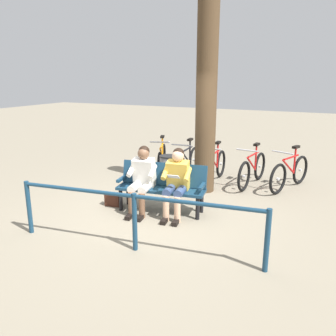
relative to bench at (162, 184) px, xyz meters
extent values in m
plane|color=gray|center=(0.09, 0.26, -0.51)|extent=(40.00, 40.00, 0.00)
cube|color=navy|center=(-0.01, 0.08, -0.08)|extent=(1.65, 0.68, 0.05)
cube|color=navy|center=(0.02, -0.11, 0.15)|extent=(1.60, 0.37, 0.42)
cube|color=navy|center=(-0.76, -0.03, 0.05)|extent=(0.12, 0.40, 0.05)
cube|color=navy|center=(0.74, 0.19, 0.05)|extent=(0.12, 0.40, 0.05)
cylinder|color=black|center=(-0.75, 0.14, -0.31)|extent=(0.07, 0.07, 0.40)
cylinder|color=black|center=(0.67, 0.36, -0.31)|extent=(0.07, 0.07, 0.40)
cylinder|color=black|center=(-0.70, -0.20, -0.31)|extent=(0.07, 0.07, 0.40)
cylinder|color=black|center=(0.73, 0.02, -0.31)|extent=(0.07, 0.07, 0.40)
cube|color=gold|center=(-0.32, 0.01, 0.20)|extent=(0.42, 0.36, 0.55)
sphere|color=#D8A884|center=(-0.33, 0.03, 0.56)|extent=(0.21, 0.21, 0.21)
sphere|color=black|center=(-0.32, 0.00, 0.59)|extent=(0.20, 0.20, 0.20)
cylinder|color=#334772|center=(-0.45, 0.20, -0.02)|extent=(0.21, 0.42, 0.15)
cylinder|color=#D8A884|center=(-0.48, 0.39, -0.28)|extent=(0.11, 0.11, 0.45)
cube|color=black|center=(-0.50, 0.49, -0.47)|extent=(0.12, 0.23, 0.07)
cylinder|color=gold|center=(-0.54, 0.10, 0.27)|extent=(0.13, 0.31, 0.23)
cylinder|color=#334772|center=(-0.25, 0.23, -0.02)|extent=(0.21, 0.42, 0.15)
cylinder|color=#D8A884|center=(-0.28, 0.42, -0.28)|extent=(0.11, 0.11, 0.45)
cube|color=black|center=(-0.30, 0.52, -0.47)|extent=(0.12, 0.23, 0.07)
cylinder|color=gold|center=(-0.14, 0.16, 0.27)|extent=(0.13, 0.31, 0.23)
cube|color=silver|center=(-0.37, 0.31, 0.26)|extent=(0.22, 0.15, 0.09)
cube|color=white|center=(0.31, 0.11, 0.20)|extent=(0.42, 0.36, 0.55)
sphere|color=brown|center=(0.31, 0.13, 0.56)|extent=(0.21, 0.21, 0.21)
sphere|color=black|center=(0.31, 0.10, 0.59)|extent=(0.20, 0.20, 0.20)
cylinder|color=white|center=(0.18, 0.29, -0.02)|extent=(0.21, 0.42, 0.15)
cylinder|color=brown|center=(0.15, 0.49, -0.28)|extent=(0.11, 0.11, 0.45)
cube|color=black|center=(0.14, 0.59, -0.47)|extent=(0.12, 0.23, 0.07)
cylinder|color=white|center=(0.09, 0.20, 0.27)|extent=(0.13, 0.31, 0.23)
cylinder|color=white|center=(0.38, 0.32, -0.02)|extent=(0.21, 0.42, 0.15)
cylinder|color=brown|center=(0.35, 0.52, -0.28)|extent=(0.11, 0.11, 0.45)
cube|color=black|center=(0.33, 0.62, -0.47)|extent=(0.12, 0.23, 0.07)
cylinder|color=white|center=(0.49, 0.26, 0.27)|extent=(0.13, 0.31, 0.23)
cube|color=#3F1E14|center=(0.94, 0.22, -0.39)|extent=(0.31, 0.17, 0.24)
cylinder|color=#4C3823|center=(-0.31, -1.40, 1.50)|extent=(0.43, 0.43, 4.02)
cylinder|color=slate|center=(0.44, -1.15, -0.15)|extent=(0.35, 0.35, 0.72)
cylinder|color=black|center=(0.44, -1.15, 0.23)|extent=(0.36, 0.36, 0.03)
torus|color=black|center=(-1.78, -1.83, -0.18)|extent=(0.28, 0.64, 0.66)
cylinder|color=silver|center=(-1.78, -1.83, -0.18)|extent=(0.07, 0.07, 0.06)
torus|color=black|center=(-2.13, -2.79, -0.18)|extent=(0.28, 0.64, 0.66)
cylinder|color=silver|center=(-2.13, -2.79, -0.18)|extent=(0.07, 0.07, 0.06)
cylinder|color=#B71414|center=(-1.95, -2.31, 0.20)|extent=(0.25, 0.61, 0.04)
cylinder|color=#B71414|center=(-1.93, -2.23, 0.00)|extent=(0.24, 0.57, 0.43)
cylinder|color=#B71414|center=(-2.01, -2.48, 0.12)|extent=(0.04, 0.04, 0.55)
cube|color=black|center=(-2.01, -2.48, 0.40)|extent=(0.16, 0.24, 0.05)
cylinder|color=#B2B2B7|center=(-1.81, -1.92, 0.37)|extent=(0.46, 0.19, 0.03)
torus|color=black|center=(-1.09, -1.72, -0.18)|extent=(0.14, 0.66, 0.66)
cylinder|color=silver|center=(-1.09, -1.72, -0.18)|extent=(0.06, 0.07, 0.06)
torus|color=black|center=(-1.23, -2.73, -0.18)|extent=(0.14, 0.66, 0.66)
cylinder|color=silver|center=(-1.23, -2.73, -0.18)|extent=(0.06, 0.07, 0.06)
cylinder|color=#B71414|center=(-1.16, -2.22, 0.20)|extent=(0.12, 0.63, 0.04)
cylinder|color=#B71414|center=(-1.15, -2.14, 0.00)|extent=(0.12, 0.60, 0.43)
cylinder|color=#B71414|center=(-1.18, -2.40, 0.12)|extent=(0.04, 0.04, 0.55)
cube|color=black|center=(-1.18, -2.40, 0.40)|extent=(0.12, 0.23, 0.05)
cylinder|color=#B2B2B7|center=(-1.11, -1.82, 0.37)|extent=(0.48, 0.09, 0.03)
torus|color=black|center=(-0.35, -1.54, -0.18)|extent=(0.08, 0.66, 0.66)
cylinder|color=silver|center=(-0.35, -1.54, -0.18)|extent=(0.05, 0.06, 0.06)
torus|color=black|center=(-0.32, -2.56, -0.18)|extent=(0.08, 0.66, 0.66)
cylinder|color=silver|center=(-0.32, -2.56, -0.18)|extent=(0.05, 0.06, 0.06)
cylinder|color=#B71414|center=(-0.34, -2.05, 0.20)|extent=(0.06, 0.63, 0.04)
cylinder|color=#B71414|center=(-0.34, -1.97, 0.00)|extent=(0.06, 0.60, 0.43)
cylinder|color=#B71414|center=(-0.33, -2.23, 0.12)|extent=(0.04, 0.04, 0.55)
cube|color=black|center=(-0.33, -2.23, 0.40)|extent=(0.10, 0.22, 0.05)
cylinder|color=#B2B2B7|center=(-0.35, -1.64, 0.37)|extent=(0.48, 0.05, 0.03)
torus|color=black|center=(0.37, -1.63, -0.18)|extent=(0.09, 0.66, 0.66)
cylinder|color=silver|center=(0.37, -1.63, -0.18)|extent=(0.05, 0.06, 0.06)
torus|color=black|center=(0.42, -2.65, -0.18)|extent=(0.09, 0.66, 0.66)
cylinder|color=silver|center=(0.42, -2.65, -0.18)|extent=(0.05, 0.06, 0.06)
cylinder|color=black|center=(0.39, -2.14, 0.20)|extent=(0.07, 0.63, 0.04)
cylinder|color=black|center=(0.39, -2.06, 0.00)|extent=(0.07, 0.60, 0.43)
cylinder|color=black|center=(0.40, -2.32, 0.12)|extent=(0.04, 0.04, 0.55)
cube|color=black|center=(0.40, -2.32, 0.40)|extent=(0.10, 0.22, 0.05)
cylinder|color=#B2B2B7|center=(0.37, -1.73, 0.37)|extent=(0.48, 0.05, 0.03)
torus|color=black|center=(0.95, -1.75, -0.18)|extent=(0.29, 0.64, 0.66)
cylinder|color=silver|center=(0.95, -1.75, -0.18)|extent=(0.07, 0.07, 0.06)
torus|color=black|center=(1.31, -2.70, -0.18)|extent=(0.29, 0.64, 0.66)
cylinder|color=silver|center=(1.31, -2.70, -0.18)|extent=(0.07, 0.07, 0.06)
cylinder|color=orange|center=(1.13, -2.22, 0.20)|extent=(0.26, 0.60, 0.04)
cylinder|color=orange|center=(1.10, -2.15, 0.00)|extent=(0.25, 0.57, 0.43)
cylinder|color=orange|center=(1.19, -2.40, 0.12)|extent=(0.04, 0.04, 0.55)
cube|color=black|center=(1.19, -2.40, 0.40)|extent=(0.16, 0.24, 0.05)
cylinder|color=#B2B2B7|center=(0.98, -1.84, 0.37)|extent=(0.46, 0.20, 0.03)
cylinder|color=navy|center=(-2.12, 1.31, -0.08)|extent=(0.07, 0.07, 0.85)
cylinder|color=navy|center=(-0.34, 1.54, -0.08)|extent=(0.07, 0.07, 0.85)
cylinder|color=navy|center=(1.44, 1.76, -0.08)|extent=(0.07, 0.07, 0.85)
cylinder|color=navy|center=(-0.34, 1.54, 0.30)|extent=(3.57, 0.51, 0.06)
camera|label=1|loc=(-2.71, 5.39, 1.91)|focal=37.11mm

